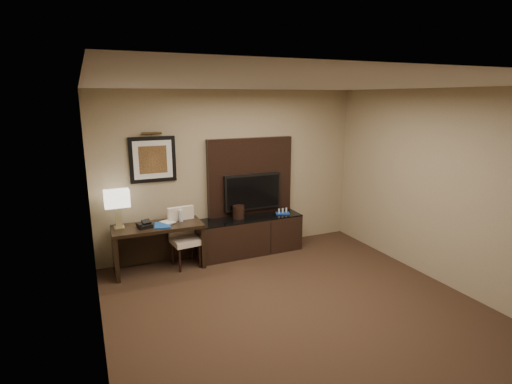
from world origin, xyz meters
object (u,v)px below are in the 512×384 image
desk (159,247)px  desk_phone (145,225)px  table_lamp (118,208)px  minibar_tray (283,211)px  water_bottle (181,216)px  desk_chair (186,240)px  ice_bucket (239,212)px  credenza (248,235)px  tv (253,192)px

desk → desk_phone: size_ratio=7.01×
desk → table_lamp: table_lamp is taller
minibar_tray → water_bottle: bearing=179.3°
desk → desk_phone: (-0.19, -0.05, 0.40)m
desk_chair → table_lamp: size_ratio=1.40×
desk_phone → minibar_tray: desk_phone is taller
desk → desk_phone: 0.45m
water_bottle → ice_bucket: 0.97m
desk → credenza: size_ratio=0.73×
ice_bucket → table_lamp: bearing=179.8°
credenza → desk_chair: bearing=-174.1°
water_bottle → table_lamp: bearing=176.8°
water_bottle → minibar_tray: size_ratio=0.78×
tv → desk: bearing=-172.8°
tv → water_bottle: size_ratio=5.49×
tv → water_bottle: tv is taller
credenza → minibar_tray: (0.62, -0.04, 0.35)m
table_lamp → desk_chair: bearing=-9.4°
tv → desk_phone: bearing=-172.0°
desk_chair → minibar_tray: desk_chair is taller
water_bottle → minibar_tray: water_bottle is taller
desk_chair → ice_bucket: (0.94, 0.15, 0.30)m
tv → table_lamp: tv is taller
desk_chair → water_bottle: bearing=101.7°
desk → table_lamp: 0.86m
desk_chair → water_bottle: water_bottle is taller
desk_phone → ice_bucket: size_ratio=0.86×
tv → desk_chair: bearing=-167.9°
desk → desk_chair: desk_chair is taller
desk_phone → minibar_tray: (2.32, 0.08, -0.09)m
desk → minibar_tray: (2.13, 0.03, 0.31)m
table_lamp → water_bottle: bearing=-3.2°
credenza → table_lamp: (-2.04, 0.03, 0.70)m
desk_phone → ice_bucket: (1.53, 0.14, -0.02)m
desk → desk_chair: size_ratio=1.55×
desk → minibar_tray: bearing=1.6°
minibar_tray → desk_phone: bearing=-178.1°
desk_chair → desk_phone: size_ratio=4.53×
ice_bucket → minibar_tray: size_ratio=0.94×
minibar_tray → table_lamp: bearing=178.5°
credenza → tv: 0.74m
tv → table_lamp: bearing=-177.1°
desk_chair → desk_phone: 0.68m
table_lamp → desk_phone: (0.35, -0.15, -0.26)m
desk_phone → water_bottle: water_bottle is taller
credenza → ice_bucket: size_ratio=8.28×
desk_phone → tv: bearing=-6.1°
tv → desk_chair: size_ratio=1.17×
ice_bucket → desk_phone: bearing=-174.7°
minibar_tray → credenza: bearing=176.3°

